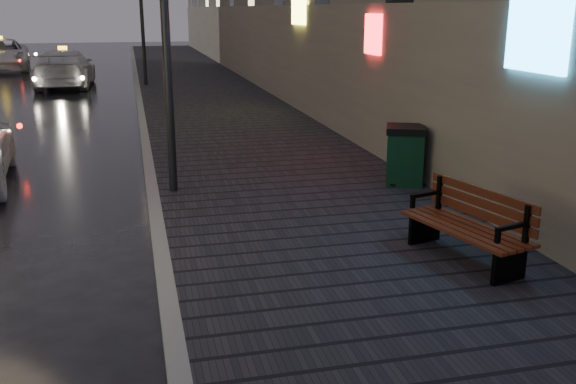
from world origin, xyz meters
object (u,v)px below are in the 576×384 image
at_px(trash_bin, 405,155).
at_px(taxi_far, 1,55).
at_px(taxi_mid, 64,69).
at_px(bench, 469,225).

bearing_deg(trash_bin, taxi_far, 135.83).
bearing_deg(taxi_mid, taxi_far, -64.04).
relative_size(trash_bin, taxi_mid, 0.20).
bearing_deg(taxi_mid, trash_bin, 113.51).
height_order(bench, taxi_mid, taxi_mid).
xyz_separation_m(trash_bin, taxi_far, (-10.95, 26.11, 0.13)).
distance_m(taxi_mid, taxi_far, 9.27).
xyz_separation_m(bench, taxi_far, (-10.27, 29.57, 0.21)).
distance_m(bench, taxi_far, 31.30).
relative_size(taxi_mid, taxi_far, 0.90).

